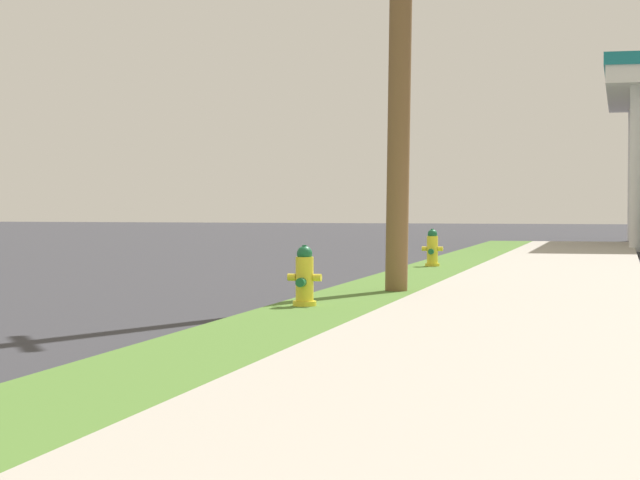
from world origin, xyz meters
name	(u,v)px	position (x,y,z in m)	size (l,w,h in m)	color
fire_hydrant_second	(304,279)	(0.45, 13.98, 0.45)	(0.42, 0.38, 0.74)	yellow
fire_hydrant_third	(432,250)	(0.57, 23.51, 0.45)	(0.42, 0.37, 0.74)	yellow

